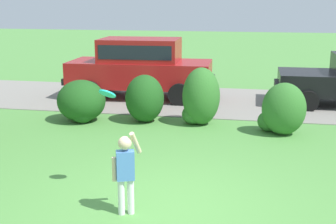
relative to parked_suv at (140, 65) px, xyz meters
The scene contains 9 objects.
ground_plane 8.21m from the parked_suv, 73.21° to the right, with size 80.00×80.00×0.00m, color #518E42.
driveway_strip 2.58m from the parked_suv, ahead, with size 28.00×4.40×0.02m, color gray.
shrub_near_tree 3.31m from the parked_suv, 103.70° to the right, with size 1.26×1.23×1.09m.
shrub_centre_left 3.04m from the parked_suv, 73.48° to the right, with size 1.00×1.02×1.24m.
shrub_centre 3.70m from the parked_suv, 51.17° to the right, with size 0.96×0.99×1.47m.
shrub_centre_right 5.49m from the parked_suv, 37.99° to the right, with size 1.11×0.94×1.24m.
parked_suv is the anchor object (origin of this frame).
child_thrower 8.34m from the parked_suv, 77.05° to the right, with size 0.39×0.36×1.29m.
frisbee 7.53m from the parked_suv, 79.46° to the right, with size 0.31×0.25×0.22m.
Camera 1 is at (1.34, -6.40, 3.12)m, focal length 49.07 mm.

